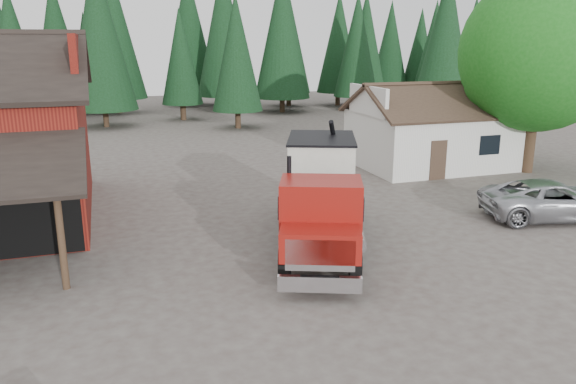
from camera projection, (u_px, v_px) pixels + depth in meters
name	position (u px, v px, depth m)	size (l,w,h in m)	color
ground	(278.00, 292.00, 15.61)	(120.00, 120.00, 0.00)	#4C413B
farmhouse	(432.00, 136.00, 31.03)	(8.60, 6.42, 4.65)	silver
deciduous_tree	(540.00, 58.00, 28.36)	(8.00, 8.00, 10.20)	#382619
conifer_backdrop	(149.00, 113.00, 54.11)	(76.00, 16.00, 16.00)	black
near_pine_b	(236.00, 52.00, 43.39)	(3.96, 3.96, 10.40)	#382619
near_pine_c	(445.00, 39.00, 44.31)	(4.84, 4.84, 12.40)	#382619
near_pine_d	(99.00, 32.00, 43.64)	(5.28, 5.28, 13.40)	#382619
feed_truck	(321.00, 192.00, 18.79)	(5.48, 9.14, 4.02)	black
silver_car	(553.00, 200.00, 21.86)	(2.53, 5.48, 1.52)	#A8AAAF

